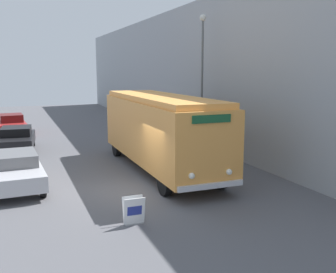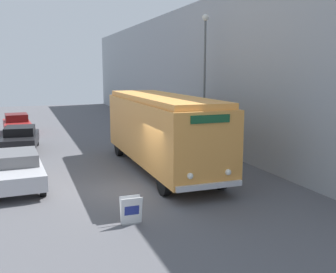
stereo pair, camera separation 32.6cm
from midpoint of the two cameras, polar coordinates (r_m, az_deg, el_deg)
ground_plane at (r=15.53m, az=-5.02°, el=-7.92°), size 80.00×80.00×0.00m
building_wall_right at (r=26.50m, az=2.55°, el=9.12°), size 0.30×60.00×8.86m
vintage_bus at (r=18.32m, az=-1.67°, el=1.19°), size 2.68×10.33×3.51m
sign_board at (r=12.31m, az=-5.75°, el=-10.69°), size 0.66×0.32×0.85m
streetlamp at (r=22.01m, az=4.56°, el=10.02°), size 0.36×0.36×7.63m
parked_car_near at (r=16.96m, az=-21.79°, el=-4.47°), size 2.15×4.83×1.42m
parked_car_mid at (r=24.41m, az=-21.48°, el=-0.32°), size 2.26×4.44×1.41m
parked_car_far at (r=31.07m, az=-22.00°, el=1.71°), size 2.09×4.40×1.46m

